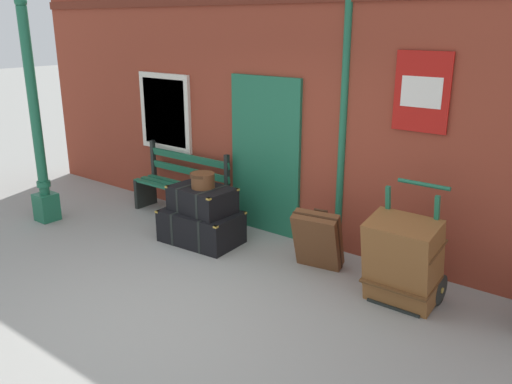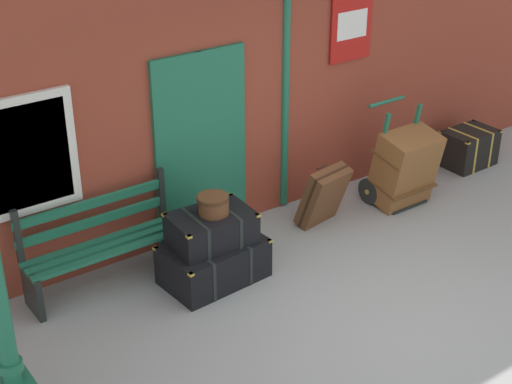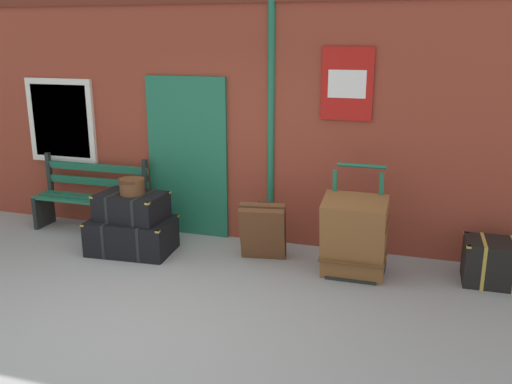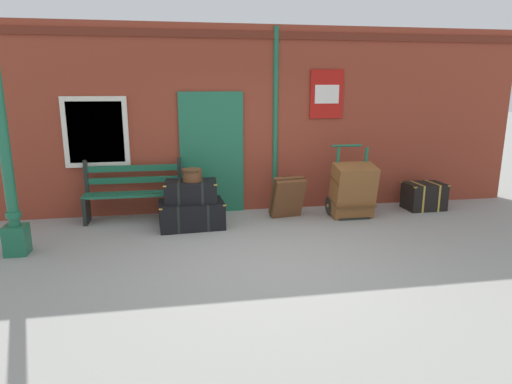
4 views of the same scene
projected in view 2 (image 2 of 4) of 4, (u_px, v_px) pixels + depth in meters
The scene contains 10 objects.
ground_plane at pixel (390, 325), 7.24m from camera, with size 60.00×60.00×0.00m, color gray.
brick_facade at pixel (230, 85), 8.37m from camera, with size 10.40×0.35×3.20m.
platform_bench at pixel (102, 245), 7.64m from camera, with size 1.60×0.43×1.01m.
steamer_trunk_base at pixel (214, 262), 7.82m from camera, with size 1.05×0.72×0.43m.
steamer_trunk_middle at pixel (212, 228), 7.67m from camera, with size 0.84×0.59×0.33m.
round_hatbox at pixel (213, 203), 7.56m from camera, with size 0.32×0.31×0.19m.
porters_trolley at pixel (393, 178), 9.36m from camera, with size 0.71×0.56×1.21m.
large_brown_trunk at pixel (405, 168), 9.14m from camera, with size 0.70×0.60×0.95m.
suitcase_oxblood at pixel (323, 196), 8.76m from camera, with size 0.59×0.50×0.72m.
corner_trunk at pixel (468, 148), 10.23m from camera, with size 0.70×0.50×0.49m.
Camera 2 is at (-4.43, -4.05, 4.41)m, focal length 54.79 mm.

